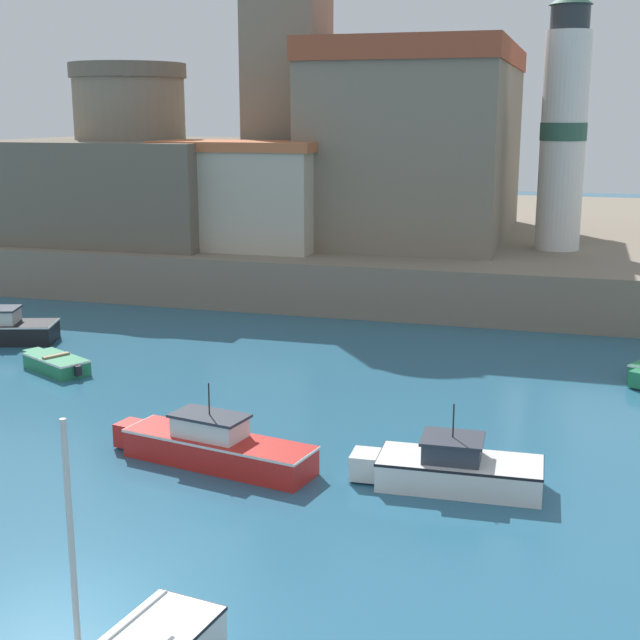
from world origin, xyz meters
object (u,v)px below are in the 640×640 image
Objects in this scene: harbor_shed_near_wharf at (241,195)px; dinghy_green_6 at (55,363)px; lighthouse at (564,126)px; motorboat_black_0 at (1,329)px; motorboat_white_1 at (453,468)px; motorboat_red_2 at (214,446)px; church at (400,130)px; fortress at (133,177)px.

dinghy_green_6 is at bearing -95.75° from harbor_shed_near_wharf.
dinghy_green_6 is 27.83m from lighthouse.
motorboat_black_0 is 1.02× the size of motorboat_white_1.
motorboat_black_0 reaches higher than dinghy_green_6.
church is at bearing 91.79° from motorboat_red_2.
church is (-7.49, 29.46, 8.02)m from motorboat_white_1.
motorboat_black_0 is 16.68m from fortress.
motorboat_white_1 is 26.70m from harbor_shed_near_wharf.
motorboat_black_0 is 14.59m from harbor_shed_near_wharf.
motorboat_black_0 is 22.65m from motorboat_white_1.
lighthouse is (22.13, 16.71, 8.27)m from motorboat_black_0.
motorboat_red_2 is at bearing -58.35° from fortress.
church is at bearing 104.27° from motorboat_white_1.
church reaches higher than harbor_shed_near_wharf.
harbor_shed_near_wharf is (8.00, -3.33, -0.57)m from fortress.
dinghy_green_6 is (-9.36, 6.81, -0.22)m from motorboat_red_2.
church is at bearing 56.74° from motorboat_black_0.
fortress reaches higher than dinghy_green_6.
harbor_shed_near_wharf is (-14.37, 21.99, 4.81)m from motorboat_white_1.
lighthouse is at bearing 15.24° from harbor_shed_near_wharf.
motorboat_red_2 is 11.58m from dinghy_green_6.
fortress is at bearing -177.55° from lighthouse.
harbor_shed_near_wharf reaches higher than motorboat_red_2.
motorboat_black_0 is at bearing -83.21° from fortress.
motorboat_red_2 is 1.83× the size of dinghy_green_6.
motorboat_white_1 is 17.20m from dinghy_green_6.
fortress is at bearing 108.89° from dinghy_green_6.
lighthouse reaches higher than fortress.
harbor_shed_near_wharf is (-7.80, 22.30, 4.79)m from motorboat_red_2.
lighthouse reaches higher than harbor_shed_near_wharf.
fortress is (-6.44, 18.83, 5.58)m from dinghy_green_6.
church is at bearing 15.56° from fortress.
motorboat_white_1 is 1.46× the size of dinghy_green_6.
church reaches higher than lighthouse.
lighthouse is at bearing -18.86° from church.
motorboat_red_2 is (-6.56, -0.31, 0.02)m from motorboat_white_1.
lighthouse is at bearing 2.45° from fortress.
lighthouse is (24.00, 1.02, 2.93)m from fortress.
church is at bearing 161.14° from lighthouse.
dinghy_green_6 is (4.57, -3.14, -0.24)m from motorboat_black_0.
motorboat_black_0 is 0.28× the size of church.
fortress reaches higher than motorboat_black_0.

